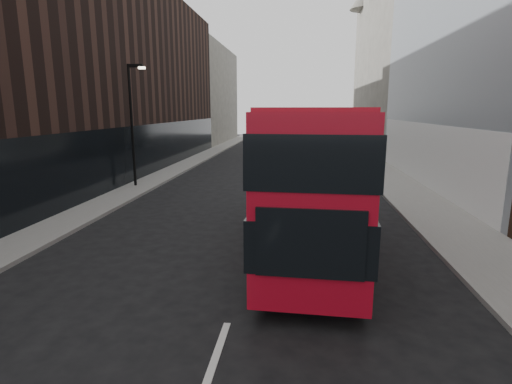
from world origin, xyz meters
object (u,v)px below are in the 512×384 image
(car_a, at_px, (297,180))
(car_c, at_px, (302,155))
(street_lamp, at_px, (133,117))
(red_bus, at_px, (314,171))
(grey_bus, at_px, (300,133))
(car_b, at_px, (337,176))

(car_a, relative_size, car_c, 0.90)
(street_lamp, relative_size, red_bus, 0.60)
(street_lamp, xyz_separation_m, grey_bus, (9.70, 20.49, -2.03))
(red_bus, bearing_deg, car_c, 93.38)
(car_b, bearing_deg, car_c, 103.16)
(grey_bus, distance_m, car_b, 19.08)
(street_lamp, bearing_deg, car_c, 51.43)
(street_lamp, distance_m, car_a, 10.20)
(red_bus, bearing_deg, street_lamp, 140.51)
(red_bus, xyz_separation_m, car_c, (-0.35, 21.54, -1.91))
(grey_bus, height_order, car_c, grey_bus)
(car_a, xyz_separation_m, car_b, (2.38, 2.01, -0.05))
(red_bus, height_order, car_c, red_bus)
(car_b, bearing_deg, red_bus, -97.18)
(car_b, distance_m, car_c, 10.97)
(car_a, distance_m, car_b, 3.12)
(grey_bus, bearing_deg, street_lamp, -116.61)
(street_lamp, relative_size, car_b, 1.70)
(car_c, bearing_deg, street_lamp, -123.45)
(red_bus, height_order, car_a, red_bus)
(grey_bus, distance_m, car_c, 8.26)
(car_b, xyz_separation_m, car_c, (-2.11, 10.76, 0.01))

